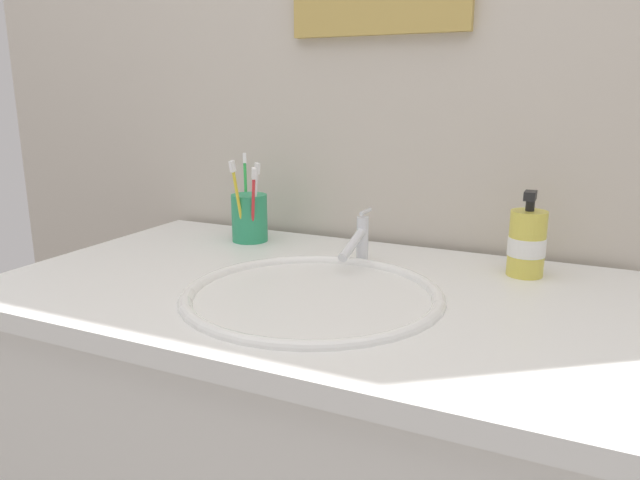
{
  "coord_description": "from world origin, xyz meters",
  "views": [
    {
      "loc": [
        0.45,
        -0.91,
        1.22
      ],
      "look_at": [
        0.04,
        -0.03,
        0.98
      ],
      "focal_mm": 33.3,
      "sensor_mm": 36.0,
      "label": 1
    }
  ],
  "objects_px": {
    "toothbrush_yellow": "(238,197)",
    "faucet": "(359,240)",
    "toothbrush_red": "(253,200)",
    "toothbrush_cup": "(250,218)",
    "toothbrush_green": "(246,189)",
    "toothbrush_white": "(255,197)",
    "soap_dispenser": "(527,243)"
  },
  "relations": [
    {
      "from": "faucet",
      "to": "toothbrush_green",
      "type": "xyz_separation_m",
      "value": [
        -0.33,
        0.11,
        0.06
      ]
    },
    {
      "from": "faucet",
      "to": "toothbrush_white",
      "type": "height_order",
      "value": "toothbrush_white"
    },
    {
      "from": "toothbrush_cup",
      "to": "soap_dispenser",
      "type": "xyz_separation_m",
      "value": [
        0.6,
        -0.01,
        0.01
      ]
    },
    {
      "from": "toothbrush_yellow",
      "to": "toothbrush_white",
      "type": "bearing_deg",
      "value": 48.84
    },
    {
      "from": "faucet",
      "to": "toothbrush_yellow",
      "type": "height_order",
      "value": "toothbrush_yellow"
    },
    {
      "from": "toothbrush_yellow",
      "to": "soap_dispenser",
      "type": "bearing_deg",
      "value": 3.7
    },
    {
      "from": "toothbrush_cup",
      "to": "soap_dispenser",
      "type": "height_order",
      "value": "soap_dispenser"
    },
    {
      "from": "toothbrush_red",
      "to": "toothbrush_cup",
      "type": "bearing_deg",
      "value": 132.53
    },
    {
      "from": "toothbrush_green",
      "to": "toothbrush_red",
      "type": "distance_m",
      "value": 0.1
    },
    {
      "from": "faucet",
      "to": "toothbrush_cup",
      "type": "distance_m",
      "value": 0.3
    },
    {
      "from": "toothbrush_white",
      "to": "soap_dispenser",
      "type": "bearing_deg",
      "value": 0.84
    },
    {
      "from": "toothbrush_white",
      "to": "soap_dispenser",
      "type": "distance_m",
      "value": 0.58
    },
    {
      "from": "toothbrush_green",
      "to": "toothbrush_white",
      "type": "bearing_deg",
      "value": -43.22
    },
    {
      "from": "faucet",
      "to": "toothbrush_white",
      "type": "distance_m",
      "value": 0.28
    },
    {
      "from": "toothbrush_white",
      "to": "toothbrush_cup",
      "type": "bearing_deg",
      "value": 148.15
    },
    {
      "from": "toothbrush_white",
      "to": "soap_dispenser",
      "type": "relative_size",
      "value": 1.11
    },
    {
      "from": "toothbrush_red",
      "to": "toothbrush_yellow",
      "type": "relative_size",
      "value": 0.93
    },
    {
      "from": "toothbrush_red",
      "to": "soap_dispenser",
      "type": "height_order",
      "value": "toothbrush_red"
    },
    {
      "from": "toothbrush_white",
      "to": "toothbrush_red",
      "type": "xyz_separation_m",
      "value": [
        0.01,
        -0.02,
        -0.0
      ]
    },
    {
      "from": "faucet",
      "to": "toothbrush_green",
      "type": "bearing_deg",
      "value": 161.41
    },
    {
      "from": "toothbrush_green",
      "to": "toothbrush_cup",
      "type": "bearing_deg",
      "value": -50.14
    },
    {
      "from": "faucet",
      "to": "toothbrush_cup",
      "type": "relative_size",
      "value": 1.36
    },
    {
      "from": "faucet",
      "to": "toothbrush_white",
      "type": "relative_size",
      "value": 0.81
    },
    {
      "from": "soap_dispenser",
      "to": "toothbrush_cup",
      "type": "bearing_deg",
      "value": 179.21
    },
    {
      "from": "toothbrush_yellow",
      "to": "faucet",
      "type": "bearing_deg",
      "value": -4.56
    },
    {
      "from": "toothbrush_red",
      "to": "soap_dispenser",
      "type": "xyz_separation_m",
      "value": [
        0.57,
        0.03,
        -0.04
      ]
    },
    {
      "from": "toothbrush_cup",
      "to": "toothbrush_white",
      "type": "bearing_deg",
      "value": -31.85
    },
    {
      "from": "faucet",
      "to": "toothbrush_red",
      "type": "height_order",
      "value": "toothbrush_red"
    },
    {
      "from": "toothbrush_green",
      "to": "toothbrush_yellow",
      "type": "distance_m",
      "value": 0.09
    },
    {
      "from": "toothbrush_yellow",
      "to": "toothbrush_red",
      "type": "bearing_deg",
      "value": 17.68
    },
    {
      "from": "faucet",
      "to": "toothbrush_cup",
      "type": "bearing_deg",
      "value": 166.53
    },
    {
      "from": "toothbrush_cup",
      "to": "soap_dispenser",
      "type": "distance_m",
      "value": 0.6
    }
  ]
}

